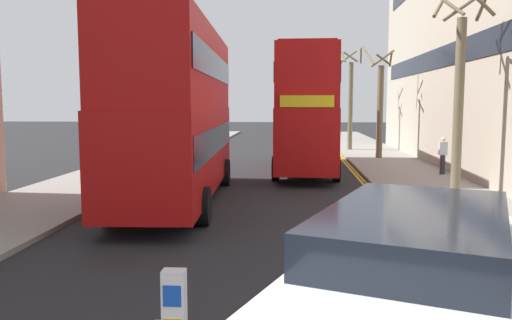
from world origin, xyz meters
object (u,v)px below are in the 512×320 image
object	(u,v)px
keep_left_bollard	(174,318)
taxi_minivan	(409,316)
double_decker_bus_away	(178,109)
pedestrian_far	(443,155)
double_decker_bus_oncoming	(306,107)

from	to	relation	value
keep_left_bollard	taxi_minivan	world-z (taller)	taxi_minivan
double_decker_bus_away	pedestrian_far	world-z (taller)	double_decker_bus_away
double_decker_bus_oncoming	double_decker_bus_away	bearing A→B (deg)	-118.14
keep_left_bollard	double_decker_bus_oncoming	world-z (taller)	double_decker_bus_oncoming
double_decker_bus_away	taxi_minivan	bearing A→B (deg)	-66.74
pedestrian_far	taxi_minivan	bearing A→B (deg)	-106.74
keep_left_bollard	double_decker_bus_away	world-z (taller)	double_decker_bus_away
double_decker_bus_away	double_decker_bus_oncoming	distance (m)	9.20
double_decker_bus_oncoming	pedestrian_far	xyz separation A→B (m)	(5.91, -1.73, -2.04)
double_decker_bus_oncoming	taxi_minivan	xyz separation A→B (m)	(0.57, -19.52, -1.96)
pedestrian_far	keep_left_bollard	bearing A→B (deg)	-115.10
double_decker_bus_oncoming	taxi_minivan	bearing A→B (deg)	-88.34
keep_left_bollard	double_decker_bus_away	xyz separation A→B (m)	(-2.30, 10.59, 2.42)
keep_left_bollard	double_decker_bus_away	size ratio (longest dim) A/B	0.10
double_decker_bus_away	taxi_minivan	world-z (taller)	double_decker_bus_away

